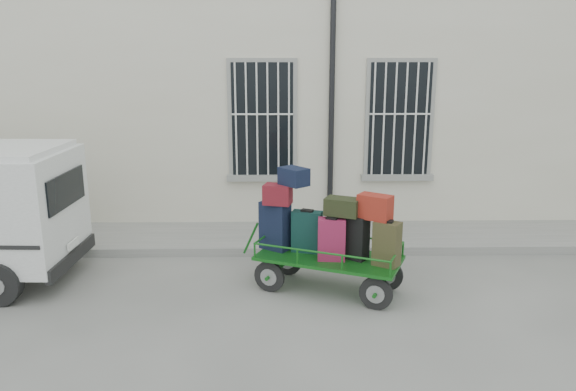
# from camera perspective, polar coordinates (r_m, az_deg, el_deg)

# --- Properties ---
(ground) EXTENTS (80.00, 80.00, 0.00)m
(ground) POSITION_cam_1_polar(r_m,az_deg,el_deg) (8.80, -0.31, -9.26)
(ground) COLOR slate
(ground) RESTS_ON ground
(building) EXTENTS (24.00, 5.15, 6.00)m
(building) POSITION_cam_1_polar(r_m,az_deg,el_deg) (13.58, -0.63, 12.06)
(building) COLOR beige
(building) RESTS_ON ground
(sidewalk) EXTENTS (24.00, 1.70, 0.15)m
(sidewalk) POSITION_cam_1_polar(r_m,az_deg,el_deg) (10.83, -0.46, -4.26)
(sidewalk) COLOR gray
(sidewalk) RESTS_ON ground
(luggage_cart) EXTENTS (2.49, 1.72, 1.86)m
(luggage_cart) POSITION_cam_1_polar(r_m,az_deg,el_deg) (8.40, 3.94, -4.06)
(luggage_cart) COLOR black
(luggage_cart) RESTS_ON ground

